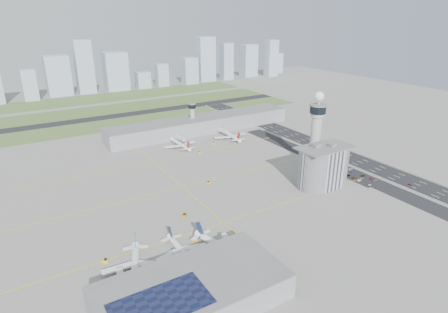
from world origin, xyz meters
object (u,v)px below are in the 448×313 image
jet_bridge_far_0 (176,138)px  tug_1 (185,215)px  airplane_near_c (222,243)px  jet_bridge_near_2 (233,251)px  car_lot_4 (340,171)px  jet_bridge_near_1 (182,269)px  control_tower (316,127)px  car_lot_5 (332,168)px  secondary_tower (192,115)px  car_lot_0 (370,185)px  car_lot_10 (350,169)px  airplane_near_a (135,263)px  airplane_far_b (230,133)px  tug_4 (199,152)px  car_lot_8 (363,176)px  car_hw_4 (238,116)px  car_lot_11 (339,166)px  car_lot_1 (359,180)px  car_lot_6 (375,180)px  jet_bridge_far_1 (218,131)px  tug_0 (105,260)px  tug_3 (209,182)px  tug_5 (213,143)px  car_lot_9 (353,172)px  admin_building (323,167)px  tug_2 (195,240)px  car_hw_1 (320,146)px  car_lot_3 (348,175)px  jet_bridge_near_0 (123,291)px  car_lot_2 (354,177)px  car_hw_0 (410,185)px  car_lot_7 (372,178)px  airplane_near_b (182,248)px

jet_bridge_far_0 → tug_1: bearing=-32.6°
airplane_near_c → jet_bridge_near_2: 6.82m
jet_bridge_far_0 → car_lot_4: 165.02m
jet_bridge_near_1 → car_lot_4: (165.78, 49.12, -2.20)m
control_tower → car_lot_5: bearing=-47.4°
secondary_tower → car_lot_0: secondary_tower is taller
car_lot_10 → airplane_near_a: bearing=100.2°
airplane_near_c → airplane_far_b: (109.91, 166.44, 0.32)m
tug_4 → car_lot_8: (87.65, -115.38, -0.23)m
car_hw_4 → car_lot_11: bearing=-89.9°
secondary_tower → car_lot_1: secondary_tower is taller
car_lot_6 → car_lot_0: bearing=112.9°
jet_bridge_far_1 → tug_0: size_ratio=4.47×
jet_bridge_far_0 → tug_0: size_ratio=4.47×
car_lot_5 → car_lot_4: bearing=-175.7°
jet_bridge_far_1 → tug_3: 128.51m
jet_bridge_near_1 → car_lot_0: size_ratio=4.33×
tug_5 → car_lot_9: (62.62, -121.84, -0.38)m
jet_bridge_far_0 → tug_3: (-21.76, -106.59, -1.98)m
car_lot_8 → control_tower: bearing=35.7°
admin_building → car_lot_9: (39.92, 4.01, -14.73)m
jet_bridge_far_0 → airplane_near_a: bearing=-40.2°
secondary_tower → tug_4: 69.51m
tug_2 → car_hw_1: 196.69m
jet_bridge_near_2 → car_lot_3: jet_bridge_near_2 is taller
jet_bridge_near_2 → car_hw_4: bearing=-23.8°
jet_bridge_near_0 → car_lot_2: 199.81m
car_lot_6 → jet_bridge_near_2: bearing=104.5°
jet_bridge_near_2 → car_hw_0: bearing=-78.9°
jet_bridge_far_1 → tug_0: (-165.41, -163.17, -1.94)m
airplane_near_c → jet_bridge_near_2: airplane_near_c is taller
car_lot_7 → car_hw_4: car_hw_4 is taller
car_lot_6 → car_lot_8: size_ratio=1.14×
jet_bridge_near_1 → tug_0: (-30.41, 29.83, -1.94)m
jet_bridge_near_0 → car_lot_9: size_ratio=4.01×
tug_2 → car_lot_1: tug_2 is taller
car_lot_0 → car_lot_8: car_lot_8 is taller
airplane_near_b → car_lot_8: 170.45m
jet_bridge_far_0 → tug_0: 199.87m
car_lot_1 → car_lot_5: 28.34m
airplane_near_c → car_lot_9: airplane_near_c is taller
car_lot_11 → airplane_near_c: bearing=105.3°
airplane_near_b → car_lot_3: airplane_near_b is taller
tug_0 → tug_1: size_ratio=0.88×
car_lot_5 → car_lot_8: (9.63, -23.80, 0.01)m
car_lot_1 → car_lot_5: size_ratio=1.06×
control_tower → car_lot_7: bearing=-62.7°
jet_bridge_near_0 → car_hw_4: jet_bridge_near_0 is taller
car_lot_0 → car_hw_4: bearing=-2.9°
admin_building → jet_bridge_near_1: (-134.99, -39.00, -12.45)m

